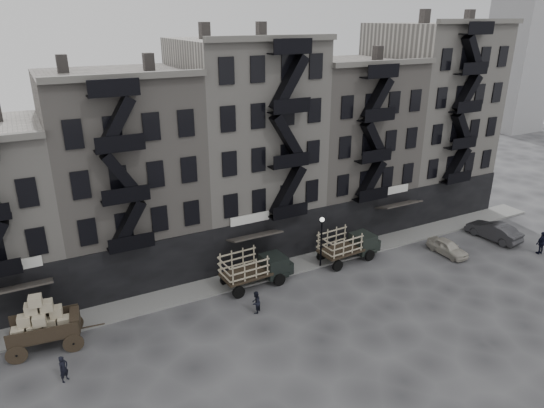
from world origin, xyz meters
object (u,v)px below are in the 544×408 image
stake_truck_east (348,243)px  pedestrian_mid (256,302)px  car_east (448,247)px  policeman (542,243)px  car_far (494,231)px  pedestrian_west (64,369)px  wagon (40,319)px  stake_truck_west (255,266)px

stake_truck_east → pedestrian_mid: 10.48m
stake_truck_east → car_east: bearing=-25.0°
car_east → policeman: policeman is taller
car_east → car_far: 5.88m
car_far → pedestrian_west: bearing=-3.3°
car_far → policeman: (1.10, -3.82, 0.20)m
wagon → car_far: (36.57, -2.00, -1.24)m
stake_truck_east → pedestrian_west: stake_truck_east is taller
pedestrian_west → pedestrian_mid: (12.05, 1.05, -0.00)m
stake_truck_east → car_far: bearing=-15.6°
wagon → stake_truck_west: 14.37m
pedestrian_west → stake_truck_east: bearing=-30.3°
wagon → stake_truck_east: wagon is taller
stake_truck_west → car_east: bearing=-13.3°
car_east → policeman: 7.84m
stake_truck_west → car_far: 22.41m
pedestrian_west → policeman: 37.00m
car_east → pedestrian_west: (-29.96, -1.36, 0.17)m
stake_truck_west → pedestrian_mid: size_ratio=3.49×
wagon → car_east: size_ratio=1.22×
policeman → car_east: bearing=-20.7°
pedestrian_west → policeman: policeman is taller
stake_truck_east → policeman: size_ratio=2.76×
stake_truck_west → pedestrian_mid: (-1.55, -3.31, -0.76)m
pedestrian_west → pedestrian_mid: size_ratio=1.00×
car_far → pedestrian_west: (-35.83, -1.61, 0.00)m
car_far → policeman: 3.98m
wagon → policeman: bearing=-2.0°
car_east → policeman: (6.97, -3.56, 0.37)m
car_far → pedestrian_west: 35.86m
wagon → pedestrian_west: (0.74, -3.61, -1.24)m
car_far → pedestrian_mid: (-23.77, -0.56, -0.00)m
wagon → pedestrian_mid: bearing=-4.5°
stake_truck_west → car_east: 16.65m
pedestrian_west → policeman: size_ratio=0.80×
wagon → car_east: (30.70, -2.25, -1.41)m
wagon → pedestrian_west: size_ratio=2.82×
stake_truck_west → car_far: (22.22, -2.75, -0.76)m
pedestrian_west → wagon: bearing=60.1°
stake_truck_west → policeman: stake_truck_west is taller
wagon → pedestrian_mid: 13.10m
stake_truck_east → car_far: size_ratio=1.15×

